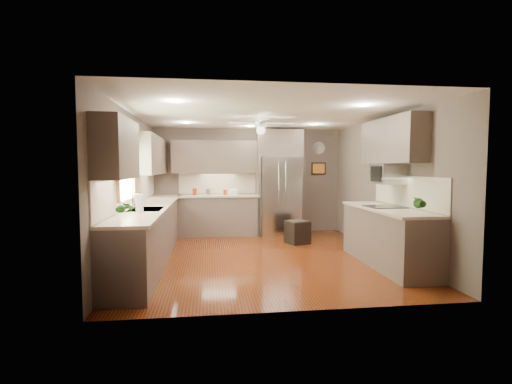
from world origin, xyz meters
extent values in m
plane|color=#4F150A|center=(0.00, 0.00, 0.00)|extent=(5.00, 5.00, 0.00)
plane|color=white|center=(0.00, 0.00, 2.50)|extent=(5.00, 5.00, 0.00)
plane|color=brown|center=(0.00, 2.50, 1.25)|extent=(4.50, 0.00, 4.50)
plane|color=brown|center=(0.00, -2.50, 1.25)|extent=(4.50, 0.00, 4.50)
plane|color=brown|center=(-2.25, 0.00, 1.25)|extent=(0.00, 5.00, 5.00)
plane|color=brown|center=(2.25, 0.00, 1.25)|extent=(0.00, 5.00, 5.00)
cylinder|color=maroon|center=(-1.27, 2.19, 1.02)|extent=(0.12, 0.12, 0.16)
cylinder|color=silver|center=(-0.98, 2.22, 1.01)|extent=(0.11, 0.11, 0.14)
cylinder|color=#B3B286|center=(-0.88, 2.25, 1.03)|extent=(0.11, 0.11, 0.17)
cylinder|color=maroon|center=(-0.57, 2.23, 1.00)|extent=(0.10, 0.10, 0.12)
imported|color=white|center=(-2.09, 0.00, 1.03)|extent=(0.10, 0.10, 0.18)
imported|color=#1D4F16|center=(-1.96, -1.77, 1.10)|extent=(0.19, 0.16, 0.32)
imported|color=#1D4F16|center=(1.92, -1.68, 1.10)|extent=(0.20, 0.17, 0.33)
imported|color=#B3B286|center=(-0.37, 2.18, 0.97)|extent=(0.24, 0.24, 0.06)
cube|color=brown|center=(-1.95, 0.15, 0.45)|extent=(0.60, 4.70, 0.90)
cube|color=beige|center=(-1.94, 0.15, 0.92)|extent=(0.65, 4.70, 0.04)
cube|color=beige|center=(-2.24, 0.15, 1.20)|extent=(0.02, 4.70, 0.50)
cube|color=brown|center=(-0.72, 2.20, 0.45)|extent=(1.85, 0.60, 0.90)
cube|color=beige|center=(-0.72, 2.19, 0.92)|extent=(1.85, 0.65, 0.04)
cube|color=beige|center=(-0.72, 2.49, 1.20)|extent=(1.85, 0.02, 0.50)
cube|color=brown|center=(-2.08, -1.60, 1.83)|extent=(0.33, 1.20, 0.75)
cube|color=brown|center=(-2.08, 1.30, 1.83)|extent=(0.33, 2.40, 0.75)
cube|color=brown|center=(-0.72, 2.33, 1.83)|extent=(2.15, 0.33, 0.75)
cube|color=brown|center=(2.08, -0.55, 2.03)|extent=(0.33, 1.70, 0.75)
cube|color=#BFF2B2|center=(-2.23, -0.50, 1.55)|extent=(0.01, 1.00, 0.80)
cube|color=brown|center=(-2.21, -0.50, 1.98)|extent=(0.05, 1.12, 0.06)
cube|color=brown|center=(-2.21, -0.50, 1.12)|extent=(0.05, 1.12, 0.06)
cube|color=brown|center=(-2.21, -1.03, 1.55)|extent=(0.05, 0.06, 0.80)
cube|color=brown|center=(-2.21, 0.03, 1.55)|extent=(0.05, 0.06, 0.80)
cube|color=silver|center=(-1.93, -0.50, 0.93)|extent=(0.50, 0.70, 0.03)
cube|color=#262626|center=(-1.93, -0.50, 0.89)|extent=(0.44, 0.62, 0.05)
cylinder|color=silver|center=(-2.13, -0.50, 1.05)|extent=(0.02, 0.02, 0.24)
cylinder|color=silver|center=(-2.07, -0.50, 1.17)|extent=(0.16, 0.02, 0.02)
cube|color=silver|center=(0.70, 2.14, 0.91)|extent=(0.92, 0.72, 1.82)
cube|color=black|center=(0.70, 1.80, 0.66)|extent=(0.88, 0.02, 0.02)
cube|color=black|center=(0.70, 1.79, 1.25)|extent=(0.01, 0.02, 1.00)
cylinder|color=silver|center=(0.62, 1.76, 1.25)|extent=(0.02, 0.02, 0.90)
cylinder|color=silver|center=(0.78, 1.76, 1.25)|extent=(0.02, 0.02, 0.90)
cube|color=brown|center=(0.70, 2.20, 2.14)|extent=(1.04, 0.60, 0.63)
cube|color=brown|center=(0.20, 2.20, 0.91)|extent=(0.06, 0.60, 1.82)
cube|color=brown|center=(1.20, 2.20, 0.91)|extent=(0.06, 0.60, 1.82)
cube|color=brown|center=(1.93, -0.80, 0.45)|extent=(0.65, 2.20, 0.90)
cube|color=beige|center=(1.91, -0.80, 0.92)|extent=(0.70, 2.20, 0.04)
cube|color=beige|center=(2.24, -0.80, 1.20)|extent=(0.02, 2.20, 0.50)
cube|color=black|center=(1.91, -0.70, 0.94)|extent=(0.56, 0.52, 0.01)
cube|color=silver|center=(2.03, -0.55, 1.48)|extent=(0.42, 0.55, 0.34)
cube|color=black|center=(1.82, -0.55, 1.48)|extent=(0.02, 0.40, 0.26)
cylinder|color=white|center=(0.00, 0.30, 2.46)|extent=(0.03, 0.03, 0.08)
cylinder|color=white|center=(0.00, 0.30, 2.36)|extent=(0.22, 0.22, 0.10)
sphere|color=white|center=(0.00, 0.30, 2.26)|extent=(0.16, 0.16, 0.16)
cube|color=white|center=(0.35, 0.30, 2.38)|extent=(0.48, 0.11, 0.01)
cube|color=white|center=(0.00, 0.65, 2.38)|extent=(0.11, 0.48, 0.01)
cube|color=white|center=(-0.35, 0.30, 2.38)|extent=(0.48, 0.11, 0.01)
cube|color=white|center=(0.00, -0.05, 2.38)|extent=(0.11, 0.48, 0.01)
cylinder|color=white|center=(-1.40, 1.30, 2.49)|extent=(0.14, 0.14, 0.01)
cylinder|color=white|center=(1.30, 1.30, 2.49)|extent=(0.14, 0.14, 0.01)
cylinder|color=white|center=(-1.40, -1.20, 2.49)|extent=(0.14, 0.14, 0.01)
cylinder|color=white|center=(1.30, -1.20, 2.49)|extent=(0.14, 0.14, 0.01)
cylinder|color=white|center=(0.00, 1.80, 2.49)|extent=(0.14, 0.14, 0.01)
cylinder|color=white|center=(1.75, 2.48, 2.05)|extent=(0.30, 0.03, 0.30)
cylinder|color=silver|center=(1.75, 2.47, 2.05)|extent=(0.29, 0.00, 0.29)
cube|color=black|center=(1.75, 2.48, 1.55)|extent=(0.36, 0.03, 0.30)
cube|color=orange|center=(1.75, 2.46, 1.55)|extent=(0.30, 0.01, 0.24)
cube|color=black|center=(0.88, 1.05, 0.23)|extent=(0.53, 0.53, 0.46)
cube|color=black|center=(0.88, 1.05, 0.46)|extent=(0.50, 0.50, 0.03)
cylinder|color=white|center=(-1.93, -1.00, 1.08)|extent=(0.11, 0.11, 0.25)
cylinder|color=silver|center=(-1.93, -1.00, 1.09)|extent=(0.02, 0.02, 0.27)
camera|label=1|loc=(-0.95, -6.42, 1.61)|focal=26.00mm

